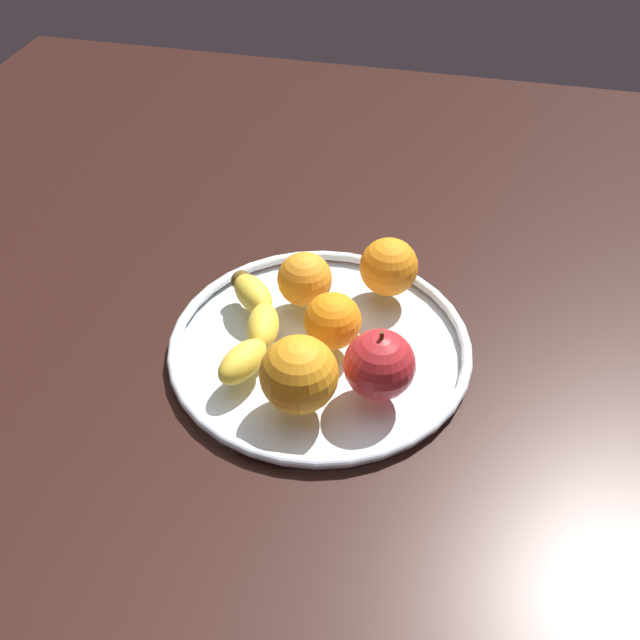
{
  "coord_description": "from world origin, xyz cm",
  "views": [
    {
      "loc": [
        -57.41,
        -13.17,
        58.27
      ],
      "look_at": [
        0.0,
        0.0,
        4.8
      ],
      "focal_mm": 41.29,
      "sensor_mm": 36.0,
      "label": 1
    }
  ],
  "objects_px": {
    "orange_center": "(295,374)",
    "banana": "(252,324)",
    "fruit_bowl": "(320,346)",
    "orange_back_left": "(333,320)",
    "orange_front_right": "(305,279)",
    "orange_front_left": "(389,267)",
    "apple": "(380,365)"
  },
  "relations": [
    {
      "from": "apple",
      "to": "orange_back_left",
      "type": "xyz_separation_m",
      "value": [
        0.06,
        0.06,
        -0.01
      ]
    },
    {
      "from": "fruit_bowl",
      "to": "banana",
      "type": "xyz_separation_m",
      "value": [
        -0.01,
        0.07,
        0.03
      ]
    },
    {
      "from": "fruit_bowl",
      "to": "orange_front_left",
      "type": "distance_m",
      "value": 0.13
    },
    {
      "from": "fruit_bowl",
      "to": "orange_center",
      "type": "distance_m",
      "value": 0.1
    },
    {
      "from": "apple",
      "to": "orange_back_left",
      "type": "relative_size",
      "value": 1.29
    },
    {
      "from": "banana",
      "to": "apple",
      "type": "xyz_separation_m",
      "value": [
        -0.05,
        -0.15,
        0.02
      ]
    },
    {
      "from": "banana",
      "to": "orange_back_left",
      "type": "distance_m",
      "value": 0.09
    },
    {
      "from": "fruit_bowl",
      "to": "orange_front_right",
      "type": "xyz_separation_m",
      "value": [
        0.06,
        0.03,
        0.04
      ]
    },
    {
      "from": "orange_front_left",
      "to": "orange_back_left",
      "type": "height_order",
      "value": "orange_front_left"
    },
    {
      "from": "apple",
      "to": "orange_center",
      "type": "height_order",
      "value": "apple"
    },
    {
      "from": "orange_center",
      "to": "orange_back_left",
      "type": "bearing_deg",
      "value": -10.96
    },
    {
      "from": "orange_front_right",
      "to": "banana",
      "type": "bearing_deg",
      "value": 149.63
    },
    {
      "from": "fruit_bowl",
      "to": "orange_back_left",
      "type": "xyz_separation_m",
      "value": [
        0.0,
        -0.01,
        0.04
      ]
    },
    {
      "from": "apple",
      "to": "banana",
      "type": "bearing_deg",
      "value": 71.67
    },
    {
      "from": "apple",
      "to": "orange_front_left",
      "type": "relative_size",
      "value": 1.18
    },
    {
      "from": "orange_front_left",
      "to": "orange_back_left",
      "type": "xyz_separation_m",
      "value": [
        -0.1,
        0.04,
        -0.0
      ]
    },
    {
      "from": "orange_front_left",
      "to": "orange_back_left",
      "type": "bearing_deg",
      "value": 156.14
    },
    {
      "from": "fruit_bowl",
      "to": "banana",
      "type": "height_order",
      "value": "banana"
    },
    {
      "from": "orange_center",
      "to": "banana",
      "type": "bearing_deg",
      "value": 40.08
    },
    {
      "from": "fruit_bowl",
      "to": "orange_back_left",
      "type": "bearing_deg",
      "value": -82.51
    },
    {
      "from": "fruit_bowl",
      "to": "orange_front_right",
      "type": "height_order",
      "value": "orange_front_right"
    },
    {
      "from": "orange_front_right",
      "to": "fruit_bowl",
      "type": "bearing_deg",
      "value": -152.46
    },
    {
      "from": "banana",
      "to": "orange_front_right",
      "type": "bearing_deg",
      "value": -41.41
    },
    {
      "from": "orange_back_left",
      "to": "fruit_bowl",
      "type": "bearing_deg",
      "value": 97.49
    },
    {
      "from": "apple",
      "to": "orange_center",
      "type": "xyz_separation_m",
      "value": [
        -0.03,
        0.08,
        0.0
      ]
    },
    {
      "from": "fruit_bowl",
      "to": "orange_front_left",
      "type": "height_order",
      "value": "orange_front_left"
    },
    {
      "from": "fruit_bowl",
      "to": "orange_back_left",
      "type": "distance_m",
      "value": 0.04
    },
    {
      "from": "orange_front_right",
      "to": "orange_center",
      "type": "relative_size",
      "value": 0.81
    },
    {
      "from": "orange_front_right",
      "to": "orange_back_left",
      "type": "relative_size",
      "value": 1.01
    },
    {
      "from": "orange_front_left",
      "to": "orange_center",
      "type": "xyz_separation_m",
      "value": [
        -0.2,
        0.06,
        0.01
      ]
    },
    {
      "from": "orange_front_right",
      "to": "orange_center",
      "type": "xyz_separation_m",
      "value": [
        -0.15,
        -0.03,
        0.01
      ]
    },
    {
      "from": "orange_front_right",
      "to": "apple",
      "type": "bearing_deg",
      "value": -138.46
    }
  ]
}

